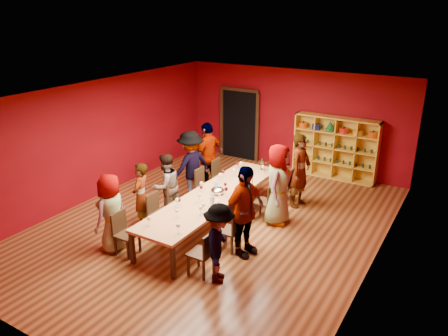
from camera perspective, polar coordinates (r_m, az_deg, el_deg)
The scene contains 48 objects.
room_shell at distance 9.50m, azimuth -1.38°, elevation 0.64°, with size 7.10×9.10×3.04m.
tasting_table at distance 9.80m, azimuth -1.34°, elevation -3.77°, with size 1.10×4.50×0.75m.
doorway at distance 14.14m, azimuth 2.12°, elevation 5.73°, with size 1.40×0.17×2.30m.
shelving_unit at distance 12.89m, azimuth 14.38°, elevation 2.97°, with size 2.40×0.40×1.80m.
chair_person_left_0 at distance 9.04m, azimuth -12.99°, elevation -7.98°, with size 0.42×0.42×0.89m.
person_left_0 at distance 9.09m, azimuth -14.52°, elevation -5.68°, with size 0.80×0.44×1.64m, color #5A7CB9.
chair_person_left_1 at distance 9.72m, azimuth -8.76°, elevation -5.55°, with size 0.42×0.42×0.89m.
person_left_1 at distance 9.88m, azimuth -10.79°, elevation -3.57°, with size 0.55×0.41×1.52m, color #CA878E.
chair_person_left_2 at distance 10.21m, azimuth -6.28°, elevation -4.11°, with size 0.42×0.42×0.89m.
person_left_2 at distance 10.26m, azimuth -7.60°, elevation -2.33°, with size 0.76×0.41×1.56m, color #C7858A.
chair_person_left_3 at distance 11.06m, azimuth -2.73°, elevation -2.02°, with size 0.42×0.42×0.89m.
person_left_3 at distance 11.10m, azimuth -4.36°, elevation 0.30°, with size 1.17×0.48×1.81m, color #527FA9.
chair_person_left_4 at distance 11.66m, azimuth -0.61°, elevation -0.76°, with size 0.42×0.42×0.89m.
person_left_4 at distance 11.69m, azimuth -2.06°, elevation 1.54°, with size 1.09×0.50×1.86m, color #4B4B50.
chair_person_right_0 at distance 8.15m, azimuth -2.57°, elevation -10.82°, with size 0.42×0.42×0.89m.
person_right_0 at distance 7.86m, azimuth -0.62°, elevation -9.84°, with size 0.98×0.40×1.52m, color pink.
chair_person_right_1 at distance 8.90m, azimuth 1.09°, elevation -7.90°, with size 0.42×0.42×0.89m.
person_right_1 at distance 8.58m, azimuth 2.64°, elevation -5.70°, with size 1.11×0.50×1.89m, color #5884B6.
chair_person_right_3 at distance 10.18m, azimuth 5.64°, elevation -4.17°, with size 0.42×0.42×0.89m.
person_right_3 at distance 9.90m, azimuth 7.08°, elevation -2.14°, with size 0.92×0.50×1.88m, color silver.
chair_person_right_4 at distance 11.11m, azimuth 8.13°, elevation -2.10°, with size 0.42×0.42×0.89m.
person_right_4 at distance 10.84m, azimuth 9.92°, elevation -0.35°, with size 0.67×0.49×1.85m, color #BD7E84.
wine_glass_0 at distance 8.18m, azimuth -6.02°, elevation -7.55°, with size 0.08×0.08×0.20m.
wine_glass_1 at distance 8.80m, azimuth -3.10°, elevation -5.27°, with size 0.09×0.09×0.21m.
wine_glass_2 at distance 10.66m, azimuth -0.11°, elevation -0.52°, with size 0.08×0.08×0.21m.
wine_glass_3 at distance 11.01m, azimuth 5.12°, elevation 0.09°, with size 0.08×0.08×0.21m.
wine_glass_4 at distance 9.44m, azimuth -0.57°, elevation -3.56°, with size 0.07×0.07×0.18m.
wine_glass_5 at distance 10.42m, azimuth -0.52°, elevation -0.98°, with size 0.09×0.09×0.22m.
wine_glass_6 at distance 8.76m, azimuth -6.17°, elevation -5.63°, with size 0.08×0.08×0.19m.
wine_glass_7 at distance 9.39m, azimuth -3.23°, elevation -3.59°, with size 0.08×0.08×0.21m.
wine_glass_8 at distance 11.16m, azimuth 5.13°, elevation 0.42°, with size 0.09×0.09×0.22m.
wine_glass_9 at distance 9.96m, azimuth 0.16°, elevation -2.17°, with size 0.08×0.08×0.19m.
wine_glass_10 at distance 10.76m, azimuth 1.32°, elevation -0.32°, with size 0.08×0.08×0.21m.
wine_glass_11 at distance 9.18m, azimuth -6.15°, elevation -4.24°, with size 0.09×0.09×0.21m.
wine_glass_12 at distance 9.95m, azimuth -2.96°, elevation -2.10°, with size 0.09×0.09×0.22m.
wine_glass_13 at distance 9.20m, azimuth -5.92°, elevation -4.23°, with size 0.08×0.08×0.20m.
wine_glass_14 at distance 8.91m, azimuth -2.77°, elevation -4.89°, with size 0.09×0.09×0.22m.
wine_glass_15 at distance 9.79m, azimuth -2.99°, elevation -2.57°, with size 0.08×0.08×0.20m.
wine_glass_16 at distance 11.24m, azimuth 1.75°, elevation 0.53°, with size 0.08×0.08×0.19m.
wine_glass_17 at distance 9.66m, azimuth 0.27°, elevation -2.81°, with size 0.09×0.09×0.22m.
wine_glass_18 at distance 10.33m, azimuth 2.70°, elevation -1.36°, with size 0.07×0.07×0.18m.
wine_glass_19 at distance 8.52m, azimuth -9.78°, elevation -6.55°, with size 0.08×0.08×0.20m.
wine_glass_20 at distance 11.30m, azimuth 2.20°, elevation 0.61°, with size 0.07×0.07×0.18m.
wine_glass_21 at distance 10.17m, azimuth 2.31°, elevation -1.63°, with size 0.08×0.08×0.21m.
spittoon_bowl at distance 9.80m, azimuth -0.84°, elevation -2.98°, with size 0.31×0.31×0.17m, color #BABDC2.
carafe_a at distance 9.92m, azimuth -1.08°, elevation -2.37°, with size 0.13×0.13×0.27m.
carafe_b at distance 9.20m, azimuth -1.57°, elevation -4.29°, with size 0.11×0.11×0.27m.
wine_bottle at distance 11.21m, azimuth 4.98°, elevation 0.30°, with size 0.10×0.10×0.31m.
Camera 1 is at (4.81, -7.53, 4.74)m, focal length 35.00 mm.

